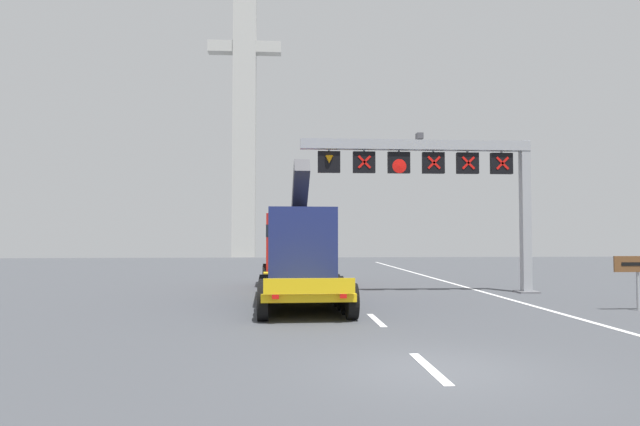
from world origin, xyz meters
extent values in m
plane|color=#424449|center=(0.00, 0.00, 0.00)|extent=(112.00, 112.00, 0.00)
cube|color=silver|center=(-0.05, 0.11, 0.01)|extent=(0.20, 2.60, 0.01)
cube|color=silver|center=(-0.05, 6.22, 0.01)|extent=(0.20, 2.60, 0.01)
cube|color=silver|center=(-0.05, 12.32, 0.01)|extent=(0.20, 2.60, 0.01)
cube|color=silver|center=(-0.05, 18.43, 0.01)|extent=(0.20, 2.60, 0.01)
cube|color=silver|center=(-0.05, 24.54, 0.01)|extent=(0.20, 2.60, 0.01)
cube|color=silver|center=(-0.05, 30.65, 0.01)|extent=(0.20, 2.60, 0.01)
cube|color=silver|center=(-0.05, 36.76, 0.01)|extent=(0.20, 2.60, 0.01)
cube|color=silver|center=(-0.05, 42.87, 0.01)|extent=(0.20, 2.60, 0.01)
cube|color=silver|center=(-0.05, 48.97, 0.01)|extent=(0.20, 2.60, 0.01)
cube|color=silver|center=(-0.05, 55.08, 0.01)|extent=(0.20, 2.60, 0.01)
cube|color=silver|center=(-0.05, 61.19, 0.01)|extent=(0.20, 2.60, 0.01)
cube|color=silver|center=(-0.05, 67.30, 0.01)|extent=(0.20, 2.60, 0.01)
cube|color=silver|center=(6.20, 12.00, 0.01)|extent=(0.20, 63.00, 0.01)
cube|color=#9EA0A5|center=(8.05, 13.89, 3.43)|extent=(0.40, 0.40, 6.87)
cube|color=slate|center=(8.05, 13.89, 0.04)|extent=(0.90, 0.90, 0.08)
cube|color=#9EA0A5|center=(3.06, 13.89, 6.62)|extent=(10.38, 0.44, 0.44)
cube|color=#4C4C51|center=(3.22, 13.89, 7.02)|extent=(0.28, 0.40, 0.28)
cube|color=black|center=(6.98, 13.89, 5.82)|extent=(0.99, 0.24, 0.95)
cube|color=#9EA0A5|center=(6.98, 13.89, 6.35)|extent=(0.08, 0.08, 0.16)
cube|color=red|center=(6.98, 13.76, 5.82)|extent=(0.60, 0.02, 0.60)
cube|color=red|center=(6.98, 13.76, 5.82)|extent=(0.60, 0.02, 0.60)
cube|color=black|center=(5.41, 13.89, 5.82)|extent=(0.99, 0.24, 0.95)
cube|color=#9EA0A5|center=(5.41, 13.89, 6.35)|extent=(0.08, 0.08, 0.16)
cube|color=red|center=(5.41, 13.76, 5.82)|extent=(0.60, 0.02, 0.60)
cube|color=red|center=(5.41, 13.76, 5.82)|extent=(0.60, 0.02, 0.60)
cube|color=black|center=(3.84, 13.89, 5.82)|extent=(0.99, 0.24, 0.95)
cube|color=#9EA0A5|center=(3.84, 13.89, 6.35)|extent=(0.08, 0.08, 0.16)
cube|color=red|center=(3.84, 13.76, 5.82)|extent=(0.60, 0.02, 0.60)
cube|color=red|center=(3.84, 13.76, 5.82)|extent=(0.60, 0.02, 0.60)
cube|color=black|center=(2.28, 13.89, 5.82)|extent=(0.99, 0.24, 0.95)
cube|color=#9EA0A5|center=(2.28, 13.89, 6.35)|extent=(0.08, 0.08, 0.16)
cone|color=red|center=(2.28, 13.76, 5.65)|extent=(0.63, 0.02, 0.63)
cube|color=black|center=(0.71, 13.89, 5.82)|extent=(0.99, 0.24, 0.95)
cube|color=#9EA0A5|center=(0.71, 13.89, 6.35)|extent=(0.08, 0.08, 0.16)
cube|color=red|center=(0.71, 13.76, 5.82)|extent=(0.60, 0.02, 0.60)
cube|color=red|center=(0.71, 13.76, 5.82)|extent=(0.60, 0.02, 0.60)
cube|color=black|center=(-0.85, 13.89, 5.82)|extent=(0.99, 0.24, 0.95)
cube|color=#9EA0A5|center=(-0.85, 13.89, 6.35)|extent=(0.08, 0.08, 0.16)
cone|color=orange|center=(-0.85, 13.76, 5.92)|extent=(0.35, 0.35, 0.33)
cube|color=yellow|center=(-2.25, 10.86, 0.73)|extent=(3.08, 10.47, 0.24)
cube|color=yellow|center=(-2.11, 5.59, 1.10)|extent=(2.66, 0.15, 0.44)
cylinder|color=black|center=(-3.48, 6.33, 0.55)|extent=(0.35, 1.11, 1.10)
cylinder|color=black|center=(-0.78, 6.40, 0.55)|extent=(0.35, 1.11, 1.10)
cylinder|color=black|center=(-3.51, 7.38, 0.55)|extent=(0.35, 1.11, 1.10)
cylinder|color=black|center=(-0.81, 7.45, 0.55)|extent=(0.35, 1.11, 1.10)
cylinder|color=black|center=(-3.53, 8.43, 0.55)|extent=(0.35, 1.11, 1.10)
cylinder|color=black|center=(-0.84, 8.50, 0.55)|extent=(0.35, 1.11, 1.10)
cylinder|color=black|center=(-3.56, 9.48, 0.55)|extent=(0.35, 1.11, 1.10)
cylinder|color=black|center=(-0.86, 9.55, 0.55)|extent=(0.35, 1.11, 1.10)
cylinder|color=black|center=(-3.59, 10.53, 0.55)|extent=(0.35, 1.11, 1.10)
cylinder|color=black|center=(-0.89, 10.60, 0.55)|extent=(0.35, 1.11, 1.10)
cube|color=red|center=(-2.44, 17.96, 2.10)|extent=(2.66, 3.27, 3.10)
cube|color=black|center=(-2.44, 17.96, 2.80)|extent=(2.69, 3.29, 0.60)
cylinder|color=black|center=(-3.76, 18.81, 0.55)|extent=(0.37, 1.11, 1.10)
cylinder|color=black|center=(-1.18, 18.88, 0.55)|extent=(0.37, 1.11, 1.10)
cylinder|color=black|center=(-3.70, 16.81, 0.55)|extent=(0.37, 1.11, 1.10)
cylinder|color=black|center=(-1.13, 16.88, 0.55)|extent=(0.37, 1.11, 1.10)
cube|color=navy|center=(-2.26, 11.26, 2.20)|extent=(2.54, 5.78, 2.70)
cube|color=#2D2D33|center=(-2.24, 10.41, 4.15)|extent=(0.64, 2.96, 2.29)
cube|color=red|center=(-3.08, 5.52, 0.80)|extent=(0.20, 0.07, 0.12)
cube|color=red|center=(-1.13, 5.57, 0.80)|extent=(0.20, 0.07, 0.12)
cylinder|color=#9EA0A5|center=(9.26, 7.83, 0.93)|extent=(0.10, 0.10, 1.86)
cube|color=brown|center=(9.26, 7.77, 1.59)|extent=(1.74, 0.06, 0.54)
cube|color=black|center=(9.26, 7.74, 1.59)|extent=(1.25, 0.01, 0.12)
cube|color=#B7B7B2|center=(-7.71, 58.00, 20.90)|extent=(2.80, 2.00, 41.81)
cube|color=#B7B7B2|center=(-7.71, 58.00, 25.92)|extent=(9.00, 1.60, 1.40)
camera|label=1|loc=(-2.86, -10.50, 2.53)|focal=31.20mm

